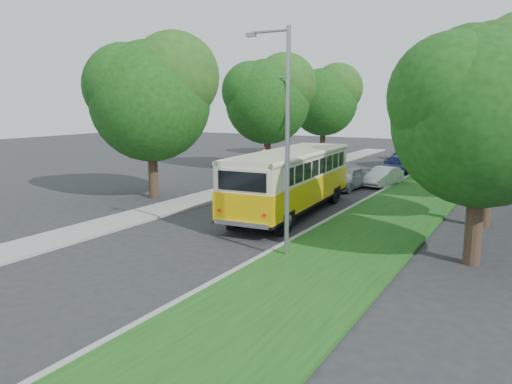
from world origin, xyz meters
The scene contains 13 objects.
ground centered at (0.00, 0.00, 0.00)m, with size 120.00×120.00×0.00m, color #27272A.
curb centered at (3.60, 5.00, 0.07)m, with size 0.20×70.00×0.15m, color gray.
grass_verge centered at (5.95, 5.00, 0.07)m, with size 4.50×70.00×0.13m, color #1C4813.
sidewalk centered at (-4.80, 5.00, 0.06)m, with size 2.20×70.00×0.12m, color gray.
treeline centered at (3.15, 17.99, 5.93)m, with size 24.27×41.91×9.46m.
lamppost_near centered at (4.21, -2.50, 4.37)m, with size 1.71×0.16×8.00m.
lamppost_far centered at (-4.70, 16.00, 4.12)m, with size 1.71×0.16×7.50m.
warning_sign centered at (-4.50, 11.98, 1.71)m, with size 0.56×0.10×2.50m.
vintage_bus centered at (1.35, 4.01, 1.61)m, with size 2.79×10.82×3.21m, color #F2BD07, non-canonical shape.
car_silver centered at (1.32, 12.41, 0.73)m, with size 1.72×4.27×1.46m, color #AEAEB3.
car_white centered at (3.00, 14.76, 0.63)m, with size 1.33×3.82×1.26m, color silver.
car_blue centered at (2.43, 20.90, 0.70)m, with size 1.95×4.81×1.39m, color #121651.
car_grey centered at (1.60, 25.55, 0.67)m, with size 2.23×4.85×1.35m, color #54575B.
Camera 1 is at (11.83, -17.98, 5.46)m, focal length 35.00 mm.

